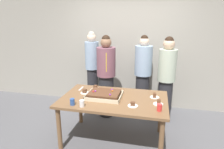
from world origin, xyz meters
TOP-DOWN VIEW (x-y plane):
  - ground_plane at (0.00, 0.00)m, footprint 12.00×12.00m
  - interior_back_panel at (0.00, 1.60)m, footprint 8.00×0.12m
  - party_table at (0.00, 0.00)m, footprint 1.69×1.03m
  - sheet_cake at (-0.16, 0.01)m, footprint 0.56×0.45m
  - plated_slice_near_left at (-0.41, 0.33)m, footprint 0.15×0.15m
  - plated_slice_near_right at (0.70, -0.08)m, footprint 0.15×0.15m
  - plated_slice_far_left at (0.64, 0.17)m, footprint 0.15×0.15m
  - plated_slice_far_right at (0.33, -0.22)m, footprint 0.15×0.15m
  - plated_slice_center_front at (-0.53, 0.10)m, footprint 0.15×0.15m
  - drink_cup_nearest at (-0.38, -0.41)m, footprint 0.07×0.07m
  - drink_cup_middle at (-0.54, -0.38)m, footprint 0.07×0.07m
  - drink_cup_far_end at (0.71, -0.29)m, footprint 0.07×0.07m
  - cake_server_utensil at (-0.67, 0.29)m, footprint 0.03×0.20m
  - person_serving_front at (0.84, 0.94)m, footprint 0.34×0.34m
  - person_green_shirt_behind at (-0.76, 1.20)m, footprint 0.30×0.30m
  - person_striped_tie_right at (0.37, 1.21)m, footprint 0.36×0.36m
  - person_far_right_suit at (-0.34, 0.85)m, footprint 0.38×0.38m

SIDE VIEW (x-z plane):
  - ground_plane at x=0.00m, z-range 0.00..0.00m
  - party_table at x=0.00m, z-range 0.30..1.06m
  - cake_server_utensil at x=-0.67m, z-range 0.77..0.77m
  - plated_slice_far_right at x=0.33m, z-range 0.75..0.82m
  - plated_slice_center_front at x=-0.53m, z-range 0.75..0.82m
  - plated_slice_near_right at x=0.70m, z-range 0.75..0.83m
  - plated_slice_near_left at x=-0.41m, z-range 0.75..0.83m
  - plated_slice_far_left at x=0.64m, z-range 0.75..0.83m
  - sheet_cake at x=-0.16m, z-range 0.75..0.86m
  - drink_cup_nearest at x=-0.38m, z-range 0.77..0.87m
  - drink_cup_middle at x=-0.54m, z-range 0.77..0.87m
  - drink_cup_far_end at x=0.71m, z-range 0.77..0.87m
  - person_striped_tie_right at x=0.37m, z-range 0.02..1.70m
  - person_far_right_suit at x=-0.34m, z-range 0.02..1.72m
  - person_serving_front at x=0.84m, z-range 0.04..1.72m
  - person_green_shirt_behind at x=-0.76m, z-range 0.05..1.78m
  - interior_back_panel at x=0.00m, z-range 0.00..3.00m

